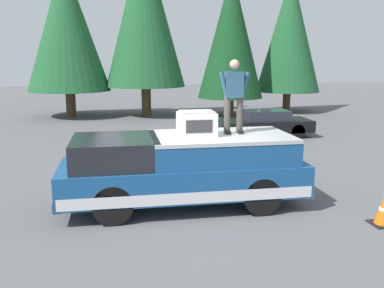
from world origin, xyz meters
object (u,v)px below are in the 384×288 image
Objects in this scene: pickup_truck at (183,169)px; person_on_truck_bed at (234,95)px; compressor_unit at (197,124)px; parked_car_black at (264,123)px; traffic_cone at (383,211)px.

pickup_truck is 2.07m from person_on_truck_bed.
compressor_unit is 0.20× the size of parked_car_black.
person_on_truck_bed is 8.91m from parked_car_black.
compressor_unit is 4.33m from traffic_cone.
person_on_truck_bed is 0.41× the size of parked_car_black.
compressor_unit is (-0.03, -0.31, 1.05)m from pickup_truck.
parked_car_black is (8.06, -4.50, -1.35)m from compressor_unit.
compressor_unit is 0.50× the size of person_on_truck_bed.
traffic_cone is (-1.98, -2.67, -2.26)m from person_on_truck_bed.
person_on_truck_bed is at bearing 53.47° from traffic_cone.
person_on_truck_bed reaches higher than pickup_truck.
traffic_cone is at bearing 174.61° from parked_car_black.
parked_car_black reaches higher than traffic_cone.
compressor_unit reaches higher than traffic_cone.
traffic_cone is (-1.83, -3.56, -1.64)m from compressor_unit.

